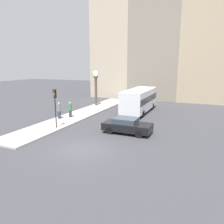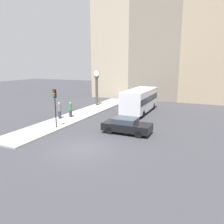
{
  "view_description": "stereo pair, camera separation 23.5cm",
  "coord_description": "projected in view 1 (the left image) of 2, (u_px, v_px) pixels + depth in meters",
  "views": [
    {
      "loc": [
        7.71,
        -12.52,
        5.87
      ],
      "look_at": [
        -0.63,
        6.76,
        1.3
      ],
      "focal_mm": 35.0,
      "sensor_mm": 36.0,
      "label": 1
    },
    {
      "loc": [
        7.93,
        -12.42,
        5.87
      ],
      "look_at": [
        -0.63,
        6.76,
        1.3
      ],
      "focal_mm": 35.0,
      "sensor_mm": 36.0,
      "label": 2
    }
  ],
  "objects": [
    {
      "name": "ground_plane",
      "position": [
        82.0,
        149.0,
        15.47
      ],
      "size": [
        120.0,
        120.0,
        0.0
      ],
      "primitive_type": "plane",
      "color": "#38383D"
    },
    {
      "name": "bus_distant",
      "position": [
        139.0,
        99.0,
        27.18
      ],
      "size": [
        2.53,
        7.93,
        2.87
      ],
      "color": "silver",
      "rests_on": "ground_plane"
    },
    {
      "name": "sedan_car",
      "position": [
        127.0,
        125.0,
        18.99
      ],
      "size": [
        4.2,
        1.87,
        1.36
      ],
      "color": "black",
      "rests_on": "ground_plane"
    },
    {
      "name": "pedestrian_green_hoodie",
      "position": [
        70.0,
        110.0,
        24.2
      ],
      "size": [
        0.38,
        0.38,
        1.7
      ],
      "color": "#2D334C",
      "rests_on": "sidewalk_corner"
    },
    {
      "name": "sidewalk_corner",
      "position": [
        83.0,
        113.0,
        26.62
      ],
      "size": [
        3.21,
        23.87,
        0.14
      ],
      "primitive_type": "cube",
      "color": "#A39E93",
      "rests_on": "ground_plane"
    },
    {
      "name": "traffic_light_near",
      "position": [
        55.0,
        100.0,
        19.78
      ],
      "size": [
        0.26,
        0.24,
        3.56
      ],
      "color": "black",
      "rests_on": "sidewalk_corner"
    },
    {
      "name": "street_clock",
      "position": [
        96.0,
        88.0,
        30.98
      ],
      "size": [
        0.96,
        0.47,
        5.07
      ],
      "color": "#4C473D",
      "rests_on": "sidewalk_corner"
    },
    {
      "name": "pedestrian_grey_jacket",
      "position": [
        59.0,
        110.0,
        23.55
      ],
      "size": [
        0.39,
        0.39,
        1.79
      ],
      "color": "#2D334C",
      "rests_on": "sidewalk_corner"
    },
    {
      "name": "building_row",
      "position": [
        158.0,
        44.0,
        36.38
      ],
      "size": [
        23.94,
        5.0,
        19.4
      ],
      "color": "#B7A88E",
      "rests_on": "ground_plane"
    }
  ]
}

